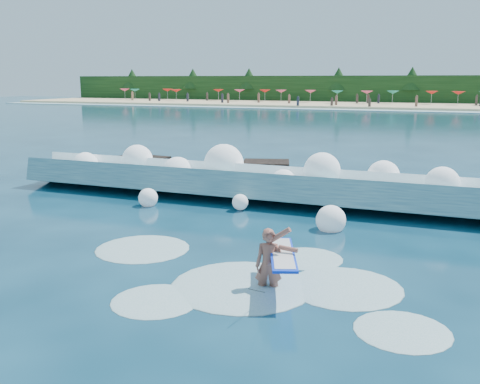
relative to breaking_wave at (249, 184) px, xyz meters
The scene contains 11 objects.
ground 6.42m from the breaking_wave, 90.99° to the right, with size 200.00×200.00×0.00m, color #07283A.
beach 71.60m from the breaking_wave, 90.09° to the left, with size 140.00×20.00×0.40m, color tan.
wet_band 60.60m from the breaking_wave, 90.10° to the left, with size 140.00×5.00×0.08m, color silver.
treeline 81.63m from the breaking_wave, 90.08° to the left, with size 140.00×4.00×5.00m, color black.
breaking_wave is the anchor object (origin of this frame).
rock_cluster 3.53m from the breaking_wave, 152.52° to the left, with size 7.97×3.19×1.28m.
surfer_with_board 8.84m from the breaking_wave, 66.09° to the right, with size 1.22×2.80×1.58m.
wave_spray 0.50m from the breaking_wave, 164.50° to the right, with size 14.83×4.78×2.06m.
surf_foam 8.25m from the breaking_wave, 69.48° to the right, with size 8.82×5.42×0.15m.
beach_umbrellas 73.60m from the breaking_wave, 90.18° to the left, with size 112.69×6.28×0.50m.
beachgoers 68.66m from the breaking_wave, 90.87° to the left, with size 106.38×13.66×1.91m.
Camera 1 is at (7.01, -11.73, 4.32)m, focal length 40.00 mm.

